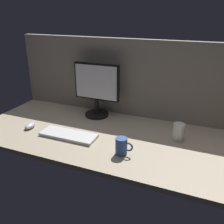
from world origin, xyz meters
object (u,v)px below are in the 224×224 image
mouse (30,126)px  mug_ceramic_blue (122,146)px  monitor (97,88)px  mug_ceramic_white (178,132)px  keyboard (68,135)px

mouse → mug_ceramic_blue: bearing=-11.7°
monitor → mug_ceramic_white: 67.42cm
keyboard → mouse: mouse is taller
mug_ceramic_blue → mug_ceramic_white: 39.76cm
keyboard → mug_ceramic_blue: mug_ceramic_blue is taller
monitor → keyboard: 43.85cm
monitor → mouse: monitor is taller
mug_ceramic_blue → mug_ceramic_white: size_ratio=0.94×
monitor → mouse: (-33.12, -38.01, -19.87)cm
keyboard → mouse: 31.23cm
mouse → mug_ceramic_blue: 70.55cm
mug_ceramic_blue → mug_ceramic_white: mug_ceramic_white is taller
monitor → mouse: bearing=-131.1°
keyboard → mug_ceramic_blue: size_ratio=3.63×
mouse → mug_ceramic_blue: size_ratio=0.94×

